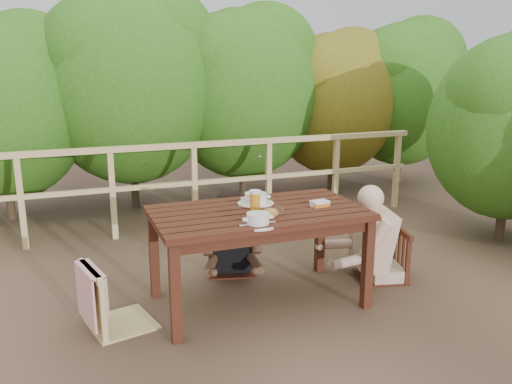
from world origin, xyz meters
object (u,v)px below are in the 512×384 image
object	(u,v)px
chair_left	(118,266)
soup_near	(258,219)
bread_roll	(270,213)
soup_far	(256,199)
woman	(230,206)
diner_right	(387,202)
chair_far	(231,226)
beer_glass	(255,201)
chair_right	(383,233)
butter_tub	(320,204)
table	(258,257)
tumbler	(279,212)

from	to	relation	value
chair_left	soup_near	distance (m)	1.06
soup_near	bread_roll	bearing A→B (deg)	42.02
chair_left	soup_far	distance (m)	1.20
woman	diner_right	distance (m)	1.39
chair_far	beer_glass	size ratio (longest dim) A/B	5.21
chair_left	beer_glass	size ratio (longest dim) A/B	5.61
soup_far	bread_roll	bearing A→B (deg)	-95.48
woman	beer_glass	distance (m)	0.71
chair_left	soup_far	xyz separation A→B (m)	(1.13, 0.20, 0.34)
bread_roll	diner_right	bearing A→B (deg)	12.29
chair_right	bread_roll	size ratio (longest dim) A/B	6.25
chair_left	beer_glass	bearing A→B (deg)	-101.49
chair_right	bread_roll	xyz separation A→B (m)	(-1.18, -0.26, 0.37)
butter_tub	chair_right	bearing A→B (deg)	5.02
chair_far	beer_glass	distance (m)	0.77
chair_right	beer_glass	bearing A→B (deg)	-74.27
soup_near	soup_far	xyz separation A→B (m)	(0.18, 0.52, 0.00)
diner_right	table	bearing A→B (deg)	107.08
table	diner_right	bearing A→B (deg)	2.98
chair_far	soup_near	xyz separation A→B (m)	(-0.13, -1.02, 0.37)
chair_far	soup_near	bearing A→B (deg)	-82.60
soup_near	beer_glass	size ratio (longest dim) A/B	1.66
butter_tub	woman	bearing A→B (deg)	115.92
woman	soup_near	world-z (taller)	woman
chair_far	soup_near	world-z (taller)	chair_far
beer_glass	tumbler	world-z (taller)	beer_glass
soup_far	diner_right	bearing A→B (deg)	-6.38
diner_right	beer_glass	xyz separation A→B (m)	(-1.24, -0.03, 0.14)
soup_far	soup_near	bearing A→B (deg)	-109.11
woman	beer_glass	xyz separation A→B (m)	(-0.01, -0.68, 0.22)
soup_near	bread_roll	world-z (taller)	soup_near
table	soup_far	size ratio (longest dim) A/B	5.51
diner_right	tumbler	bearing A→B (deg)	116.63
table	tumbler	size ratio (longest dim) A/B	20.31
chair_far	soup_far	bearing A→B (deg)	-69.09
bread_roll	soup_near	bearing A→B (deg)	-137.98
woman	soup_near	size ratio (longest dim) A/B	4.48
chair_far	chair_right	bearing A→B (deg)	-13.02
soup_near	butter_tub	world-z (taller)	soup_near
bread_roll	butter_tub	world-z (taller)	bread_roll
soup_far	butter_tub	bearing A→B (deg)	-31.76
chair_left	butter_tub	xyz separation A→B (m)	(1.57, -0.08, 0.32)
tumbler	chair_far	bearing A→B (deg)	96.54
woman	soup_far	bearing A→B (deg)	110.66
diner_right	soup_far	size ratio (longest dim) A/B	4.73
bread_roll	beer_glass	xyz separation A→B (m)	(-0.03, 0.23, 0.04)
table	soup_near	xyz separation A→B (m)	(-0.13, -0.33, 0.42)
table	diner_right	distance (m)	1.27
chair_far	bread_roll	world-z (taller)	chair_far
soup_far	tumbler	distance (m)	0.38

